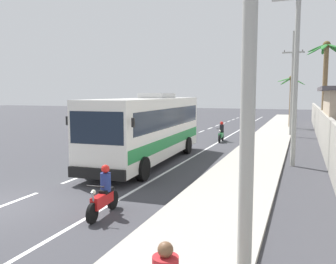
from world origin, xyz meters
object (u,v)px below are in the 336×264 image
Objects in this scene: motorcycle_trailing at (221,133)px; utility_pole_far at (292,83)px; motorcycle_beside_bus at (104,195)px; utility_pole_mid at (296,65)px; coach_bus_foreground at (149,127)px; utility_pole_nearest at (249,44)px; palm_nearest at (291,91)px; palm_second at (325,75)px.

motorcycle_trailing is 0.22× the size of utility_pole_far.
motorcycle_beside_bus is 0.20× the size of utility_pole_mid.
utility_pole_far is (4.94, 5.33, 3.99)m from motorcycle_trailing.
motorcycle_beside_bus is at bearing -101.47° from utility_pole_far.
utility_pole_mid is (7.33, 1.67, 3.20)m from coach_bus_foreground.
coach_bus_foreground is 1.31× the size of utility_pole_nearest.
utility_pole_nearest is 34.65m from palm_nearest.
motorcycle_trailing is 0.26× the size of palm_second.
motorcycle_beside_bus is 7.00m from utility_pole_nearest.
palm_second is at bearing -75.87° from palm_nearest.
utility_pole_nearest is at bearing -91.96° from utility_pole_mid.
coach_bus_foreground is 24.02m from palm_nearest.
coach_bus_foreground is 16.66m from utility_pole_far.
palm_nearest is at bearing 104.13° from palm_second.
coach_bus_foreground is at bearing 120.63° from utility_pole_nearest.
utility_pole_mid is 10.69m from palm_second.
palm_nearest is (-0.36, 34.65, -0.54)m from utility_pole_nearest.
palm_second is (2.37, 23.80, 0.65)m from utility_pole_nearest.
utility_pole_mid is 1.10× the size of utility_pole_far.
utility_pole_far is at bearing 78.53° from motorcycle_beside_bus.
utility_pole_nearest reaches higher than palm_second.
utility_pole_mid is 1.75× the size of palm_nearest.
palm_second reaches higher than motorcycle_trailing.
palm_nearest is (-0.81, 21.36, -1.18)m from utility_pole_mid.
coach_bus_foreground is at bearing -101.09° from motorcycle_trailing.
coach_bus_foreground is at bearing -105.81° from palm_nearest.
utility_pole_mid is at bearing -87.81° from utility_pole_far.
coach_bus_foreground is 15.63m from palm_second.
motorcycle_trailing is 0.20× the size of utility_pole_mid.
palm_nearest is at bearing 92.18° from utility_pole_mid.
coach_bus_foreground is 1.48× the size of palm_second.
palm_nearest is (4.63, 13.40, 3.32)m from motorcycle_trailing.
palm_second is at bearing 19.13° from motorcycle_trailing.
motorcycle_beside_bus is 17.86m from motorcycle_trailing.
utility_pole_far reaches higher than palm_nearest.
utility_pole_nearest reaches higher than motorcycle_beside_bus.
palm_second reaches higher than palm_nearest.
motorcycle_trailing reaches higher than motorcycle_beside_bus.
coach_bus_foreground is at bearing -127.21° from palm_second.
motorcycle_trailing is 8.29m from utility_pole_far.
motorcycle_beside_bus is 0.35× the size of palm_nearest.
coach_bus_foreground is 13.74m from utility_pole_nearest.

